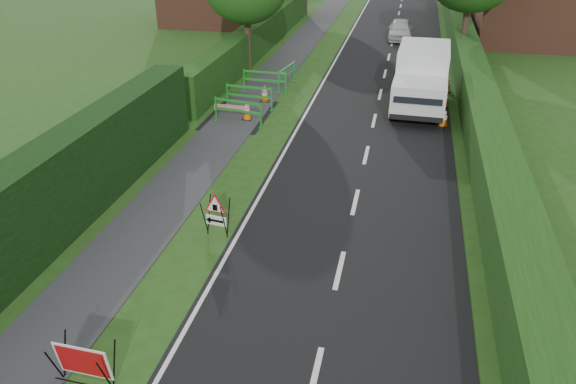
{
  "coord_description": "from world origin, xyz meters",
  "views": [
    {
      "loc": [
        3.64,
        -10.1,
        7.94
      ],
      "look_at": [
        0.9,
        2.52,
        1.18
      ],
      "focal_mm": 35.0,
      "sensor_mm": 36.0,
      "label": 1
    }
  ],
  "objects_px": {
    "red_rect_sign": "(83,362)",
    "hatchback_car": "(400,29)",
    "triangle_sign": "(215,212)",
    "works_van": "(421,78)"
  },
  "relations": [
    {
      "from": "triangle_sign",
      "to": "hatchback_car",
      "type": "bearing_deg",
      "value": 89.14
    },
    {
      "from": "triangle_sign",
      "to": "works_van",
      "type": "xyz_separation_m",
      "value": [
        5.13,
        11.77,
        0.56
      ]
    },
    {
      "from": "red_rect_sign",
      "to": "triangle_sign",
      "type": "height_order",
      "value": "triangle_sign"
    },
    {
      "from": "red_rect_sign",
      "to": "triangle_sign",
      "type": "relative_size",
      "value": 1.03
    },
    {
      "from": "triangle_sign",
      "to": "works_van",
      "type": "distance_m",
      "value": 12.85
    },
    {
      "from": "triangle_sign",
      "to": "works_van",
      "type": "relative_size",
      "value": 0.19
    },
    {
      "from": "triangle_sign",
      "to": "red_rect_sign",
      "type": "bearing_deg",
      "value": -89.21
    },
    {
      "from": "red_rect_sign",
      "to": "hatchback_car",
      "type": "distance_m",
      "value": 30.64
    },
    {
      "from": "red_rect_sign",
      "to": "hatchback_car",
      "type": "xyz_separation_m",
      "value": [
        4.48,
        30.31,
        0.09
      ]
    },
    {
      "from": "works_van",
      "to": "hatchback_car",
      "type": "height_order",
      "value": "works_van"
    }
  ]
}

